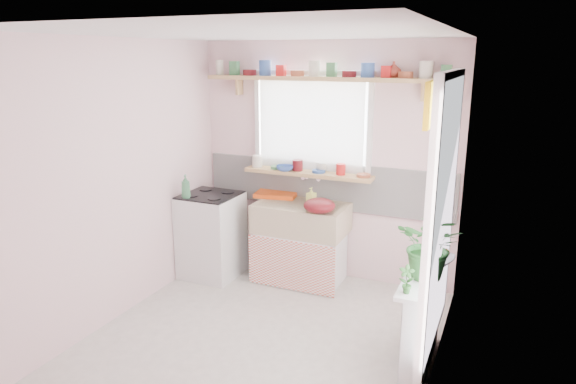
% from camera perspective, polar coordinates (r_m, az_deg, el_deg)
% --- Properties ---
extents(room, '(3.20, 3.20, 3.20)m').
position_cam_1_polar(room, '(4.54, 8.93, 2.37)').
color(room, silver).
rests_on(room, ground).
extents(sink_unit, '(0.95, 0.65, 1.11)m').
position_cam_1_polar(sink_unit, '(5.45, 1.44, -5.60)').
color(sink_unit, white).
rests_on(sink_unit, ground).
extents(cooker, '(0.58, 0.58, 0.93)m').
position_cam_1_polar(cooker, '(5.65, -8.49, -4.71)').
color(cooker, white).
rests_on(cooker, ground).
extents(radiator_ledge, '(0.22, 0.95, 0.78)m').
position_cam_1_polar(radiator_ledge, '(4.15, 14.69, -13.58)').
color(radiator_ledge, white).
rests_on(radiator_ledge, ground).
extents(windowsill, '(1.40, 0.22, 0.04)m').
position_cam_1_polar(windowsill, '(5.41, 2.24, 2.07)').
color(windowsill, tan).
rests_on(windowsill, room).
extents(pine_shelf, '(2.52, 0.24, 0.04)m').
position_cam_1_polar(pine_shelf, '(5.22, 3.88, 12.45)').
color(pine_shelf, tan).
rests_on(pine_shelf, room).
extents(shelf_crockery, '(2.47, 0.11, 0.12)m').
position_cam_1_polar(shelf_crockery, '(5.22, 3.89, 13.27)').
color(shelf_crockery, silver).
rests_on(shelf_crockery, pine_shelf).
extents(sill_crockery, '(1.35, 0.11, 0.12)m').
position_cam_1_polar(sill_crockery, '(5.41, 1.76, 2.89)').
color(sill_crockery, silver).
rests_on(sill_crockery, windowsill).
extents(dish_tray, '(0.49, 0.40, 0.04)m').
position_cam_1_polar(dish_tray, '(5.64, -1.26, -0.20)').
color(dish_tray, '#EC5315').
rests_on(dish_tray, sink_unit).
extents(colander, '(0.33, 0.33, 0.14)m').
position_cam_1_polar(colander, '(5.03, 3.51, -1.52)').
color(colander, maroon).
rests_on(colander, sink_unit).
extents(jade_plant, '(0.50, 0.45, 0.51)m').
position_cam_1_polar(jade_plant, '(3.83, 15.63, -5.75)').
color(jade_plant, '#276228').
rests_on(jade_plant, radiator_ledge).
extents(fruit_bowl, '(0.33, 0.33, 0.07)m').
position_cam_1_polar(fruit_bowl, '(4.17, 16.00, -7.26)').
color(fruit_bowl, silver).
rests_on(fruit_bowl, radiator_ledge).
extents(herb_pot, '(0.12, 0.09, 0.20)m').
position_cam_1_polar(herb_pot, '(3.61, 13.04, -9.45)').
color(herb_pot, '#33702C').
rests_on(herb_pot, radiator_ledge).
extents(soap_bottle_sink, '(0.10, 0.10, 0.18)m').
position_cam_1_polar(soap_bottle_sink, '(5.31, 2.60, -0.42)').
color(soap_bottle_sink, '#E7F06A').
rests_on(soap_bottle_sink, sink_unit).
extents(sill_cup, '(0.13, 0.13, 0.09)m').
position_cam_1_polar(sill_cup, '(5.41, 3.81, 2.75)').
color(sill_cup, beige).
rests_on(sill_cup, windowsill).
extents(sill_bowl, '(0.24, 0.24, 0.06)m').
position_cam_1_polar(sill_bowl, '(5.44, -0.37, 2.67)').
color(sill_bowl, '#365AB0').
rests_on(sill_bowl, windowsill).
extents(shelf_vase, '(0.18, 0.18, 0.15)m').
position_cam_1_polar(shelf_vase, '(5.08, 11.65, 13.19)').
color(shelf_vase, '#AE4435').
rests_on(shelf_vase, pine_shelf).
extents(cooker_bottle, '(0.12, 0.12, 0.25)m').
position_cam_1_polar(cooker_bottle, '(5.39, -11.30, 0.61)').
color(cooker_bottle, '#408054').
rests_on(cooker_bottle, cooker).
extents(fruit, '(0.20, 0.14, 0.10)m').
position_cam_1_polar(fruit, '(4.15, 16.15, -6.48)').
color(fruit, '#D95312').
rests_on(fruit, fruit_bowl).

